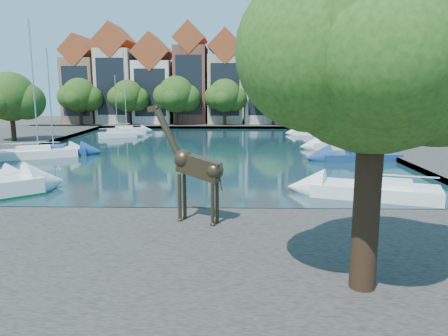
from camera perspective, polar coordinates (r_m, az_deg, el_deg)
The scene contains 29 objects.
ground at distance 23.05m, azimuth -7.52°, elevation -6.32°, with size 160.00×160.00×0.00m, color #38332B.
water_basin at distance 46.40m, azimuth -3.04°, elevation 2.32°, with size 38.00×50.00×0.08m, color black.
near_quay at distance 16.49m, azimuth -11.30°, elevation -12.49°, with size 50.00×14.00×0.50m, color #43403A.
far_quay at distance 78.14m, azimuth -1.28°, elevation 5.82°, with size 60.00×16.00×0.50m, color #43403A.
right_quay at distance 51.00m, azimuth 26.24°, elevation 2.23°, with size 14.00×52.00×0.50m, color #43403A.
plane_tree at distance 13.48m, azimuth 19.76°, elevation 14.32°, with size 8.32×6.40×10.62m.
townhouse_west_end at distance 82.17m, azimuth -17.83°, elevation 10.52°, with size 5.44×9.18×14.93m.
townhouse_west_mid at distance 80.45m, azimuth -13.74°, elevation 11.35°, with size 5.94×9.18×16.79m.
townhouse_west_inner at distance 79.04m, azimuth -9.07°, elevation 10.89°, with size 6.43×9.18×15.15m.
townhouse_center at distance 78.16m, azimuth -4.30°, elevation 11.74°, with size 5.44×9.18×16.93m.
townhouse_east_inner at distance 77.81m, azimuth 0.19°, elevation 11.31°, with size 5.94×9.18×15.79m.
townhouse_east_mid at distance 77.96m, azimuth 5.07°, elevation 11.55°, with size 6.43×9.18×16.65m.
townhouse_east_end at distance 78.63m, azimuth 9.88°, elevation 10.70°, with size 5.44×9.18×14.43m.
far_tree_far_west at distance 76.63m, azimuth -18.29°, elevation 8.90°, with size 7.28×5.60×7.68m.
far_tree_west at distance 74.37m, azimuth -12.40°, elevation 9.06°, with size 6.76×5.20×7.36m.
far_tree_mid_west at distance 72.91m, azimuth -6.19°, elevation 9.39°, with size 7.80×6.00×8.00m.
far_tree_mid_east at distance 72.32m, azimuth 0.19°, elevation 9.31°, with size 7.02×5.40×7.52m.
far_tree_east at distance 72.61m, azimuth 6.60°, elevation 9.33°, with size 7.54×5.80×7.84m.
far_tree_far_east at distance 73.77m, azimuth 12.87°, elevation 9.03°, with size 6.76×5.20×7.36m.
side_tree_left_far at distance 55.90m, azimuth -26.01°, elevation 8.17°, with size 7.28×5.60×7.88m.
giraffe_statue at distance 19.86m, azimuth -4.05°, elevation 0.30°, with size 3.57×1.83×5.34m.
sailboat_left_b at distance 45.72m, azimuth -21.36°, elevation 2.21°, with size 6.71×3.38×10.16m.
sailboat_left_c at distance 44.90m, azimuth -23.06°, elevation 2.05°, with size 7.24×5.07×12.66m.
sailboat_left_d at distance 59.85m, azimuth -13.76°, elevation 4.39°, with size 5.26×3.17×8.13m.
sailboat_left_e at distance 64.72m, azimuth -12.61°, elevation 4.98°, with size 5.67×3.72×11.41m.
sailboat_right_a at distance 27.81m, azimuth 19.10°, elevation -2.43°, with size 7.82×4.76×12.72m.
sailboat_right_b at distance 41.68m, azimuth 17.31°, elevation 1.67°, with size 7.21×3.07×10.94m.
sailboat_right_c at distance 48.84m, azimuth 14.93°, elevation 3.11°, with size 6.37×2.76×9.66m.
sailboat_right_d at distance 62.10m, azimuth 11.05°, elevation 4.74°, with size 4.79×2.25×9.24m.
Camera 1 is at (3.49, -21.80, 6.63)m, focal length 35.00 mm.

